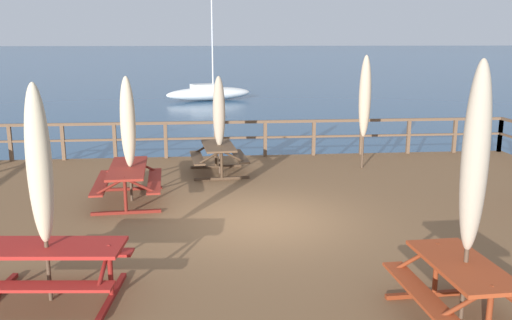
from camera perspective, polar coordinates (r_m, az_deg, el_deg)
name	(u,v)px	position (r m, az deg, el deg)	size (l,w,h in m)	color
ground_plane	(260,253)	(11.05, 0.44, -9.62)	(600.00, 600.00, 0.00)	navy
wooden_deck	(260,236)	(10.93, 0.44, -7.94)	(16.55, 12.07, 0.69)	brown
railing_waterside_far	(241,133)	(16.33, -1.62, 2.88)	(16.35, 0.10, 1.09)	brown
picnic_table_mid_centre	(50,260)	(8.00, -20.67, -9.72)	(2.09, 1.57, 0.78)	maroon
picnic_table_front_left	(219,153)	(14.35, -3.92, 0.75)	(1.54, 1.81, 0.78)	brown
picnic_table_front_right	(461,279)	(7.43, 20.57, -11.53)	(1.48, 1.74, 0.78)	#993819
picnic_table_back_left	(128,176)	(12.18, -13.18, -1.63)	(1.54, 2.26, 0.78)	maroon
patio_umbrella_short_back	(39,166)	(7.58, -21.63, -0.56)	(0.32, 0.32, 2.95)	#4C3828
patio_umbrella_tall_front	(219,112)	(14.19, -3.87, 4.99)	(0.32, 0.32, 2.55)	#4C3828
patio_umbrella_tall_mid_right	(475,159)	(7.02, 21.84, 0.07)	(0.32, 0.32, 3.26)	#4C3828
patio_umbrella_tall_back_left	(128,123)	(11.96, -13.20, 3.79)	(0.32, 0.32, 2.72)	#4C3828
patio_umbrella_short_mid	(365,97)	(15.00, 11.27, 6.43)	(0.32, 0.32, 3.06)	#4C3828
sailboat_distant	(209,93)	(37.88, -4.94, 6.98)	(6.22, 3.50, 7.72)	white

